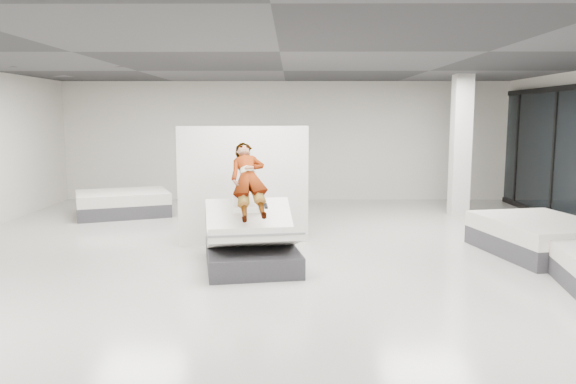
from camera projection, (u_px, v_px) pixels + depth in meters
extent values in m
plane|color=#ACA9A2|center=(280.00, 268.00, 8.48)|extent=(14.00, 14.00, 0.00)
plane|color=black|center=(280.00, 52.00, 8.04)|extent=(14.00, 14.00, 0.00)
cube|color=beige|center=(285.00, 141.00, 15.19)|extent=(12.00, 0.04, 3.20)
cube|color=#37363B|center=(251.00, 256.00, 8.58)|extent=(1.63, 1.99, 0.31)
cube|color=silver|center=(249.00, 221.00, 8.83)|extent=(1.46, 1.07, 0.65)
cube|color=slate|center=(249.00, 221.00, 8.83)|extent=(1.47, 1.00, 0.52)
cube|color=silver|center=(254.00, 238.00, 8.14)|extent=(1.47, 1.13, 0.44)
cube|color=slate|center=(254.00, 238.00, 8.14)|extent=(1.49, 1.10, 0.29)
cube|color=white|center=(248.00, 203.00, 8.93)|extent=(0.55, 0.45, 0.30)
imported|color=slate|center=(249.00, 192.00, 8.75)|extent=(0.78, 1.39, 1.38)
cube|color=black|center=(266.00, 206.00, 8.46)|extent=(0.07, 0.15, 0.08)
cube|color=silver|center=(244.00, 186.00, 9.94)|extent=(2.30, 0.54, 2.11)
cube|color=#37363B|center=(540.00, 245.00, 9.33)|extent=(1.98, 2.40, 0.32)
cube|color=silver|center=(542.00, 227.00, 9.29)|extent=(1.98, 2.40, 0.27)
cube|color=#37363B|center=(123.00, 209.00, 12.97)|extent=(2.42, 2.14, 0.30)
cube|color=silver|center=(123.00, 197.00, 12.94)|extent=(2.42, 2.14, 0.25)
cube|color=beige|center=(461.00, 146.00, 12.69)|extent=(0.40, 0.40, 3.20)
cube|color=black|center=(554.00, 154.00, 12.20)|extent=(0.09, 0.08, 2.80)
cube|color=black|center=(518.00, 149.00, 14.18)|extent=(0.09, 0.08, 2.80)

